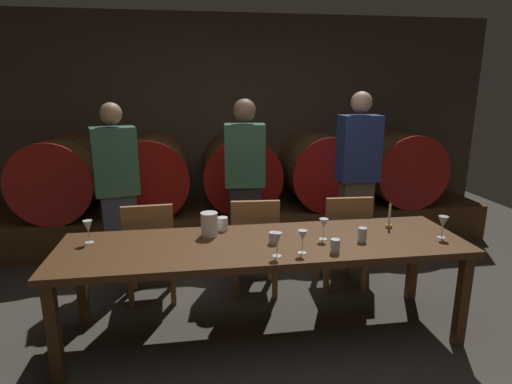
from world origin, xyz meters
TOP-DOWN VIEW (x-y plane):
  - ground_plane at (0.00, 0.00)m, footprint 8.35×8.35m
  - back_wall at (0.00, 2.77)m, footprint 6.42×0.24m
  - barrel_shelf at (0.00, 2.22)m, footprint 5.78×0.90m
  - wine_barrel_far_left at (-1.94, 2.22)m, footprint 0.85×0.91m
  - wine_barrel_left at (-0.99, 2.22)m, footprint 0.85×0.91m
  - wine_barrel_center at (0.00, 2.22)m, footprint 0.85×0.91m
  - wine_barrel_right at (0.95, 2.22)m, footprint 0.85×0.91m
  - wine_barrel_far_right at (1.93, 2.22)m, footprint 0.85×0.91m
  - dining_table at (-0.05, 0.24)m, footprint 2.84×0.79m
  - chair_left at (-0.90, 0.86)m, footprint 0.42×0.42m
  - chair_center at (-0.02, 0.87)m, footprint 0.43×0.43m
  - chair_right at (0.77, 0.85)m, footprint 0.42×0.42m
  - guest_left at (-1.21, 1.35)m, footprint 0.43×0.33m
  - guest_center at (-0.03, 1.44)m, footprint 0.40×0.28m
  - guest_right at (1.07, 1.34)m, footprint 0.38×0.25m
  - candle_center at (0.96, 0.39)m, footprint 0.05×0.05m
  - pitcher at (-0.42, 0.43)m, footprint 0.12×0.12m
  - wine_glass_far_left at (-1.26, 0.41)m, footprint 0.06×0.06m
  - wine_glass_left at (-0.01, -0.03)m, footprint 0.06×0.06m
  - wine_glass_center at (0.16, 0.00)m, footprint 0.06×0.06m
  - wine_glass_right at (0.38, 0.22)m, footprint 0.06×0.06m
  - wine_glass_far_right at (1.23, 0.13)m, footprint 0.07×0.07m
  - cup_far_left at (-0.32, 0.54)m, footprint 0.08×0.08m
  - cup_center_left at (0.01, 0.21)m, footprint 0.07×0.07m
  - cup_center_right at (0.38, -0.02)m, footprint 0.06×0.06m
  - cup_far_right at (0.64, 0.15)m, footprint 0.06×0.06m

SIDE VIEW (x-z plane):
  - ground_plane at x=0.00m, z-range 0.00..0.00m
  - barrel_shelf at x=0.00m, z-range 0.00..0.41m
  - chair_left at x=-0.90m, z-range 0.05..0.93m
  - chair_center at x=-0.02m, z-range 0.05..0.93m
  - chair_right at x=0.77m, z-range 0.05..0.93m
  - dining_table at x=-0.05m, z-range 0.30..1.03m
  - cup_center_left at x=0.01m, z-range 0.73..0.81m
  - cup_center_right at x=0.38m, z-range 0.73..0.82m
  - cup_far_left at x=-0.32m, z-range 0.73..0.82m
  - cup_far_right at x=0.64m, z-range 0.73..0.83m
  - candle_center at x=0.96m, z-range 0.68..0.89m
  - pitcher at x=-0.42m, z-range 0.73..0.90m
  - wine_barrel_far_left at x=-1.94m, z-range 0.41..1.26m
  - wine_barrel_left at x=-0.99m, z-range 0.41..1.26m
  - wine_barrel_center at x=0.00m, z-range 0.41..1.26m
  - wine_barrel_right at x=0.95m, z-range 0.41..1.26m
  - wine_barrel_far_right at x=1.93m, z-range 0.41..1.26m
  - wine_glass_right at x=0.38m, z-range 0.76..0.92m
  - wine_glass_left at x=-0.01m, z-range 0.76..0.92m
  - wine_glass_far_left at x=-1.26m, z-range 0.76..0.92m
  - wine_glass_far_right at x=1.23m, z-range 0.76..0.92m
  - wine_glass_center at x=0.16m, z-range 0.76..0.92m
  - guest_left at x=-1.21m, z-range 0.02..1.67m
  - guest_center at x=-0.03m, z-range 0.02..1.70m
  - guest_right at x=1.07m, z-range 0.02..1.76m
  - back_wall at x=0.00m, z-range 0.00..2.61m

